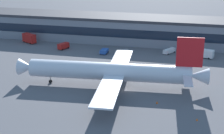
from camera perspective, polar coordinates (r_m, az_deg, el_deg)
ground_plane at (r=103.01m, az=2.45°, el=-3.91°), size 600.00×600.00×0.00m
terminal_building at (r=155.91m, az=6.74°, el=6.14°), size 167.76×19.06×11.70m
airliner at (r=104.02m, az=-0.03°, el=-0.78°), size 58.80×50.40×16.43m
catering_truck at (r=160.04m, az=-13.71°, el=4.74°), size 7.58×5.68×4.15m
fuel_truck at (r=138.59m, az=14.99°, el=2.30°), size 8.85×5.29×3.35m
belt_loader at (r=141.43m, az=9.59°, el=2.71°), size 4.92×6.55×1.95m
pushback_tractor at (r=139.34m, az=-1.30°, el=2.69°), size 2.68×4.82×1.75m
crew_van at (r=147.02m, az=-8.16°, el=3.53°), size 4.01×5.65×2.55m
follow_me_car at (r=138.41m, az=1.96°, el=2.59°), size 4.62×4.24×1.85m
traffic_cone_0 at (r=87.83m, az=14.03°, el=-8.49°), size 0.51×0.51×0.63m
traffic_cone_1 at (r=95.00m, az=7.54°, el=-5.87°), size 0.57×0.57×0.71m
traffic_cone_2 at (r=96.23m, az=-0.95°, el=-5.36°), size 0.58×0.58×0.73m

